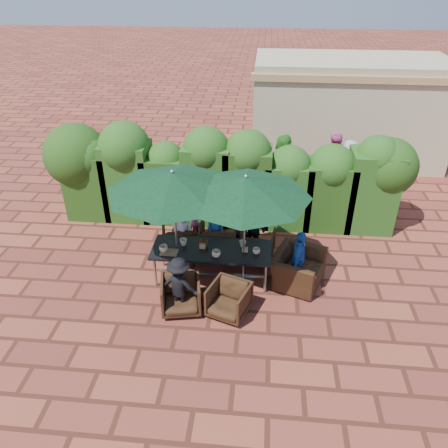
# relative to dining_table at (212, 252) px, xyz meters

# --- Properties ---
(ground) EXTENTS (80.00, 80.00, 0.00)m
(ground) POSITION_rel_dining_table_xyz_m (0.09, 0.16, -0.68)
(ground) COLOR brown
(ground) RESTS_ON ground
(dining_table) EXTENTS (2.43, 0.90, 0.75)m
(dining_table) POSITION_rel_dining_table_xyz_m (0.00, 0.00, 0.00)
(dining_table) COLOR black
(dining_table) RESTS_ON ground
(umbrella_left) EXTENTS (2.55, 2.55, 2.46)m
(umbrella_left) POSITION_rel_dining_table_xyz_m (-0.72, 0.03, 1.54)
(umbrella_left) COLOR gray
(umbrella_left) RESTS_ON ground
(umbrella_right) EXTENTS (2.49, 2.49, 2.46)m
(umbrella_right) POSITION_rel_dining_table_xyz_m (0.66, -0.04, 1.54)
(umbrella_right) COLOR gray
(umbrella_right) RESTS_ON ground
(chair_far_left) EXTENTS (0.90, 0.86, 0.78)m
(chair_far_left) POSITION_rel_dining_table_xyz_m (-0.85, 0.95, -0.29)
(chair_far_left) COLOR black
(chair_far_left) RESTS_ON ground
(chair_far_mid) EXTENTS (0.83, 0.78, 0.85)m
(chair_far_mid) POSITION_rel_dining_table_xyz_m (0.04, 0.92, -0.25)
(chair_far_mid) COLOR black
(chair_far_mid) RESTS_ON ground
(chair_far_right) EXTENTS (0.79, 0.75, 0.73)m
(chair_far_right) POSITION_rel_dining_table_xyz_m (0.93, 0.86, -0.31)
(chair_far_right) COLOR black
(chair_far_right) RESTS_ON ground
(chair_near_left) EXTENTS (0.85, 0.81, 0.75)m
(chair_near_left) POSITION_rel_dining_table_xyz_m (-0.47, -0.98, -0.30)
(chair_near_left) COLOR black
(chair_near_left) RESTS_ON ground
(chair_near_right) EXTENTS (0.88, 0.86, 0.72)m
(chair_near_right) POSITION_rel_dining_table_xyz_m (0.44, -1.03, -0.32)
(chair_near_right) COLOR black
(chair_near_right) RESTS_ON ground
(chair_end_right) EXTENTS (1.04, 1.26, 0.94)m
(chair_end_right) POSITION_rel_dining_table_xyz_m (1.77, 0.05, -0.21)
(chair_end_right) COLOR black
(chair_end_right) RESTS_ON ground
(adult_far_left) EXTENTS (0.67, 0.54, 1.19)m
(adult_far_left) POSITION_rel_dining_table_xyz_m (-0.76, 0.86, -0.08)
(adult_far_left) COLOR silver
(adult_far_left) RESTS_ON ground
(adult_far_mid) EXTENTS (0.52, 0.48, 1.18)m
(adult_far_mid) POSITION_rel_dining_table_xyz_m (-0.01, 0.89, -0.08)
(adult_far_mid) COLOR #205CB1
(adult_far_mid) RESTS_ON ground
(adult_far_right) EXTENTS (0.67, 0.56, 1.21)m
(adult_far_right) POSITION_rel_dining_table_xyz_m (0.82, 1.05, -0.07)
(adult_far_right) COLOR black
(adult_far_right) RESTS_ON ground
(adult_near_left) EXTENTS (0.81, 0.50, 1.18)m
(adult_near_left) POSITION_rel_dining_table_xyz_m (-0.48, -1.02, -0.08)
(adult_near_left) COLOR black
(adult_near_left) RESTS_ON ground
(adult_end_right) EXTENTS (0.51, 0.78, 1.23)m
(adult_end_right) POSITION_rel_dining_table_xyz_m (1.77, 0.03, -0.06)
(adult_end_right) COLOR #205CB1
(adult_end_right) RESTS_ON ground
(child_left) EXTENTS (0.39, 0.35, 0.91)m
(child_left) POSITION_rel_dining_table_xyz_m (-0.49, 1.03, -0.22)
(child_left) COLOR #DB4D98
(child_left) RESTS_ON ground
(child_right) EXTENTS (0.34, 0.31, 0.77)m
(child_right) POSITION_rel_dining_table_xyz_m (0.47, 1.07, -0.29)
(child_right) COLOR #7E4BA2
(child_right) RESTS_ON ground
(pedestrian_a) EXTENTS (1.62, 1.27, 1.66)m
(pedestrian_a) POSITION_rel_dining_table_xyz_m (1.52, 4.39, 0.16)
(pedestrian_a) COLOR #2F8B26
(pedestrian_a) RESTS_ON ground
(pedestrian_b) EXTENTS (0.96, 0.85, 1.71)m
(pedestrian_b) POSITION_rel_dining_table_xyz_m (2.91, 4.49, 0.18)
(pedestrian_b) COLOR #DB4D98
(pedestrian_b) RESTS_ON ground
(pedestrian_c) EXTENTS (1.07, 1.01, 1.58)m
(pedestrian_c) POSITION_rel_dining_table_xyz_m (3.34, 4.33, 0.11)
(pedestrian_c) COLOR #9998A0
(pedestrian_c) RESTS_ON ground
(cup_a) EXTENTS (0.17, 0.17, 0.14)m
(cup_a) POSITION_rel_dining_table_xyz_m (-0.95, -0.18, 0.14)
(cup_a) COLOR beige
(cup_a) RESTS_ON dining_table
(cup_b) EXTENTS (0.16, 0.16, 0.15)m
(cup_b) POSITION_rel_dining_table_xyz_m (-0.59, 0.09, 0.15)
(cup_b) COLOR beige
(cup_b) RESTS_ON dining_table
(cup_c) EXTENTS (0.18, 0.18, 0.14)m
(cup_c) POSITION_rel_dining_table_xyz_m (0.12, -0.25, 0.14)
(cup_c) COLOR beige
(cup_c) RESTS_ON dining_table
(cup_d) EXTENTS (0.14, 0.14, 0.13)m
(cup_d) POSITION_rel_dining_table_xyz_m (0.62, 0.16, 0.14)
(cup_d) COLOR beige
(cup_d) RESTS_ON dining_table
(cup_e) EXTENTS (0.15, 0.15, 0.12)m
(cup_e) POSITION_rel_dining_table_xyz_m (0.91, -0.07, 0.13)
(cup_e) COLOR beige
(cup_e) RESTS_ON dining_table
(ketchup_bottle) EXTENTS (0.04, 0.04, 0.17)m
(ketchup_bottle) POSITION_rel_dining_table_xyz_m (-0.22, 0.06, 0.16)
(ketchup_bottle) COLOR #B20C0A
(ketchup_bottle) RESTS_ON dining_table
(sauce_bottle) EXTENTS (0.04, 0.04, 0.17)m
(sauce_bottle) POSITION_rel_dining_table_xyz_m (-0.10, 0.06, 0.16)
(sauce_bottle) COLOR #4C230C
(sauce_bottle) RESTS_ON dining_table
(serving_tray) EXTENTS (0.35, 0.25, 0.02)m
(serving_tray) POSITION_rel_dining_table_xyz_m (-0.83, -0.21, 0.08)
(serving_tray) COLOR #8D6344
(serving_tray) RESTS_ON dining_table
(number_block_left) EXTENTS (0.12, 0.06, 0.10)m
(number_block_left) POSITION_rel_dining_table_xyz_m (-0.19, 0.01, 0.12)
(number_block_left) COLOR tan
(number_block_left) RESTS_ON dining_table
(number_block_right) EXTENTS (0.12, 0.06, 0.10)m
(number_block_right) POSITION_rel_dining_table_xyz_m (0.68, -0.03, 0.12)
(number_block_right) COLOR tan
(number_block_right) RESTS_ON dining_table
(hedge_wall) EXTENTS (9.10, 1.60, 2.53)m
(hedge_wall) POSITION_rel_dining_table_xyz_m (-0.14, 2.48, 0.65)
(hedge_wall) COLOR #16370F
(hedge_wall) RESTS_ON ground
(building) EXTENTS (6.20, 3.08, 3.20)m
(building) POSITION_rel_dining_table_xyz_m (3.59, 7.16, 0.93)
(building) COLOR #BCB28B
(building) RESTS_ON ground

